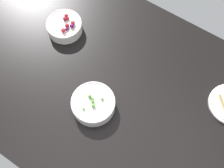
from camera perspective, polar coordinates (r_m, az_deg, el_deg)
The scene contains 3 objects.
dining_table at distance 127.69cm, azimuth 0.00°, elevation -0.74°, with size 151.87×95.61×4.00cm, color black.
bowl_berries at distance 139.32cm, azimuth -9.13°, elevation 10.95°, with size 16.24×16.24×7.04cm.
bowl_peas at distance 119.93cm, azimuth -3.63°, elevation -3.83°, with size 17.88×17.88×6.59cm.
Camera 1 is at (28.45, -42.70, 118.93)cm, focal length 47.40 mm.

